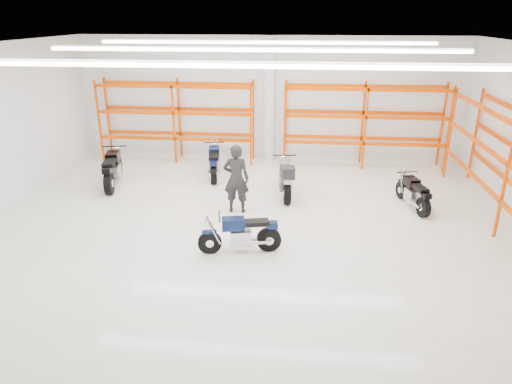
# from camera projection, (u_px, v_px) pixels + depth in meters

# --- Properties ---
(ground) EXTENTS (14.00, 14.00, 0.00)m
(ground) POSITION_uv_depth(u_px,v_px,m) (252.00, 226.00, 11.97)
(ground) COLOR silver
(ground) RESTS_ON ground
(room_shell) EXTENTS (14.02, 12.02, 4.51)m
(room_shell) POSITION_uv_depth(u_px,v_px,m) (252.00, 100.00, 10.80)
(room_shell) COLOR white
(room_shell) RESTS_ON ground
(motorcycle_main) EXTENTS (1.92, 0.69, 0.95)m
(motorcycle_main) POSITION_uv_depth(u_px,v_px,m) (243.00, 235.00, 10.50)
(motorcycle_main) COLOR black
(motorcycle_main) RESTS_ON ground
(motorcycle_back_a) EXTENTS (0.85, 2.34, 1.16)m
(motorcycle_back_a) POSITION_uv_depth(u_px,v_px,m) (112.00, 170.00, 14.55)
(motorcycle_back_a) COLOR black
(motorcycle_back_a) RESTS_ON ground
(motorcycle_back_b) EXTENTS (0.72, 2.17, 1.07)m
(motorcycle_back_b) POSITION_uv_depth(u_px,v_px,m) (214.00, 163.00, 15.39)
(motorcycle_back_b) COLOR black
(motorcycle_back_b) RESTS_ON ground
(motorcycle_back_c) EXTENTS (0.75, 2.33, 1.20)m
(motorcycle_back_c) POSITION_uv_depth(u_px,v_px,m) (286.00, 178.00, 13.71)
(motorcycle_back_c) COLOR black
(motorcycle_back_c) RESTS_ON ground
(motorcycle_back_d) EXTENTS (0.74, 1.87, 0.93)m
(motorcycle_back_d) POSITION_uv_depth(u_px,v_px,m) (414.00, 194.00, 12.89)
(motorcycle_back_d) COLOR black
(motorcycle_back_d) RESTS_ON ground
(standing_man) EXTENTS (0.72, 0.48, 1.95)m
(standing_man) POSITION_uv_depth(u_px,v_px,m) (236.00, 179.00, 12.50)
(standing_man) COLOR black
(standing_man) RESTS_ON ground
(structural_column) EXTENTS (0.32, 0.32, 4.50)m
(structural_column) POSITION_uv_depth(u_px,v_px,m) (269.00, 101.00, 16.54)
(structural_column) COLOR white
(structural_column) RESTS_ON ground
(pallet_racking_back_left) EXTENTS (5.67, 0.87, 3.00)m
(pallet_racking_back_left) POSITION_uv_depth(u_px,v_px,m) (176.00, 113.00, 16.72)
(pallet_racking_back_left) COLOR #E33C00
(pallet_racking_back_left) RESTS_ON ground
(pallet_racking_back_right) EXTENTS (5.67, 0.87, 3.00)m
(pallet_racking_back_right) POSITION_uv_depth(u_px,v_px,m) (365.00, 117.00, 16.07)
(pallet_racking_back_right) COLOR #E33C00
(pallet_racking_back_right) RESTS_ON ground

